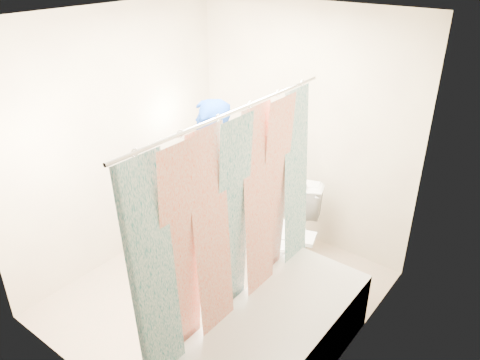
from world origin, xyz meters
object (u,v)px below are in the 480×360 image
Objects in this scene: bathtub at (272,344)px; cleaning_caddy at (164,280)px; plumber at (210,188)px; toilet at (291,234)px.

bathtub is 5.11× the size of cleaning_caddy.
cleaning_caddy is at bearing -36.25° from plumber.
bathtub is 1.26m from toilet.
bathtub reaches higher than cleaning_caddy.
toilet reaches higher than cleaning_caddy.
plumber is 4.90× the size of cleaning_caddy.
bathtub is 2.21× the size of toilet.
plumber reaches higher than bathtub.
cleaning_caddy is at bearing 172.04° from bathtub.
plumber is at bearing 148.60° from bathtub.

